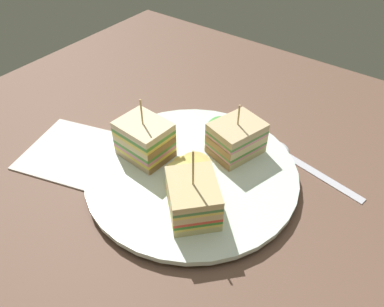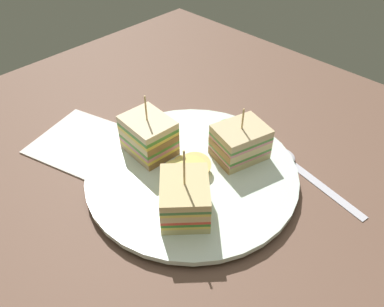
{
  "view_description": "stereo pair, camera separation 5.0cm",
  "coord_description": "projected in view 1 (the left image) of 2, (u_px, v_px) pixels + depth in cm",
  "views": [
    {
      "loc": [
        22.2,
        -29.87,
        37.38
      ],
      "look_at": [
        0.0,
        0.0,
        4.41
      ],
      "focal_mm": 35.37,
      "sensor_mm": 36.0,
      "label": 1
    },
    {
      "loc": [
        25.98,
        -26.65,
        37.38
      ],
      "look_at": [
        0.0,
        0.0,
        4.41
      ],
      "focal_mm": 35.37,
      "sensor_mm": 36.0,
      "label": 2
    }
  ],
  "objects": [
    {
      "name": "napkin",
      "position": [
        73.0,
        151.0,
        0.56
      ],
      "size": [
        16.51,
        15.91,
        0.5
      ],
      "primitive_type": "cube",
      "rotation": [
        0.0,
        0.0,
        0.29
      ],
      "color": "silver",
      "rests_on": "ground_plane"
    },
    {
      "name": "chip_pile",
      "position": [
        188.0,
        168.0,
        0.5
      ],
      "size": [
        7.2,
        7.65,
        2.39
      ],
      "color": "#E4C461",
      "rests_on": "plate"
    },
    {
      "name": "plate",
      "position": [
        192.0,
        173.0,
        0.52
      ],
      "size": [
        28.94,
        28.94,
        1.41
      ],
      "color": "silver",
      "rests_on": "ground_plane"
    },
    {
      "name": "sandwich_wedge_1",
      "position": [
        145.0,
        139.0,
        0.52
      ],
      "size": [
        7.4,
        6.01,
        9.28
      ],
      "rotation": [
        0.0,
        0.0,
        6.21
      ],
      "color": "#DBB686",
      "rests_on": "plate"
    },
    {
      "name": "sandwich_wedge_2",
      "position": [
        193.0,
        198.0,
        0.45
      ],
      "size": [
        8.98,
        8.92,
        9.87
      ],
      "rotation": [
        0.0,
        0.0,
        8.67
      ],
      "color": "#D5C681",
      "rests_on": "plate"
    },
    {
      "name": "spoon",
      "position": [
        290.0,
        155.0,
        0.55
      ],
      "size": [
        15.96,
        4.84,
        1.0
      ],
      "rotation": [
        0.0,
        0.0,
        2.95
      ],
      "color": "silver",
      "rests_on": "ground_plane"
    },
    {
      "name": "ground_plane",
      "position": [
        192.0,
        182.0,
        0.53
      ],
      "size": [
        92.51,
        85.46,
        1.8
      ],
      "primitive_type": "cube",
      "color": "brown"
    },
    {
      "name": "sandwich_wedge_0",
      "position": [
        236.0,
        138.0,
        0.53
      ],
      "size": [
        7.21,
        8.26,
        8.0
      ],
      "rotation": [
        0.0,
        0.0,
        4.43
      ],
      "color": "#DBC687",
      "rests_on": "plate"
    },
    {
      "name": "salad_garnish",
      "position": [
        225.0,
        127.0,
        0.58
      ],
      "size": [
        6.5,
        7.87,
        1.34
      ],
      "color": "green",
      "rests_on": "plate"
    }
  ]
}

